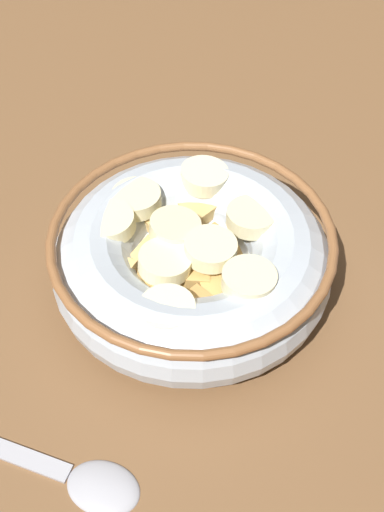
# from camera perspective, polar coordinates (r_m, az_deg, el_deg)

# --- Properties ---
(ground_plane) EXTENTS (0.98, 0.98, 0.02)m
(ground_plane) POSITION_cam_1_polar(r_m,az_deg,el_deg) (0.44, -0.00, -3.41)
(ground_plane) COLOR brown
(cereal_bowl) EXTENTS (0.17, 0.17, 0.05)m
(cereal_bowl) POSITION_cam_1_polar(r_m,az_deg,el_deg) (0.41, -0.04, -0.25)
(cereal_bowl) COLOR #B2BCC6
(cereal_bowl) RESTS_ON ground_plane
(spoon) EXTENTS (0.15, 0.08, 0.01)m
(spoon) POSITION_cam_1_polar(r_m,az_deg,el_deg) (0.37, -10.85, -16.87)
(spoon) COLOR #A5A5AD
(spoon) RESTS_ON ground_plane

